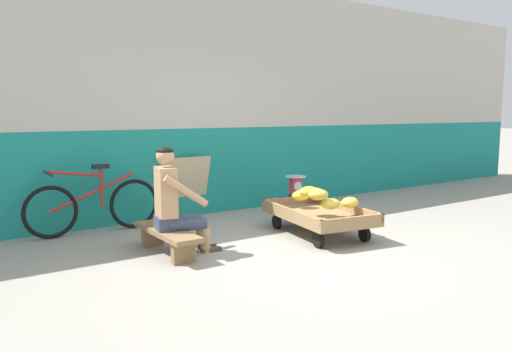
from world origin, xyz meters
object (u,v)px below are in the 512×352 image
Objects in this scene: sign_board at (185,187)px; low_bench at (167,236)px; vendor_seated at (174,201)px; plastic_crate at (295,206)px; bicycle_near_left at (94,205)px; banana_cart at (318,216)px; weighing_scale at (296,186)px; shopping_bag at (314,213)px.

low_bench is at bearing -122.62° from sign_board.
vendor_seated reaches higher than low_bench.
bicycle_near_left reaches higher than plastic_crate.
vendor_seated reaches higher than banana_cart.
bicycle_near_left reaches higher than weighing_scale.
sign_board reaches higher than banana_cart.
sign_board is (-1.30, 0.88, 0.28)m from plastic_crate.
low_bench is 3.06× the size of plastic_crate.
low_bench is at bearing -172.24° from shopping_bag.
sign_board is at bearing 57.38° from low_bench.
weighing_scale is at bearing 17.88° from vendor_seated.
shopping_bag is (2.70, -1.04, -0.23)m from bicycle_near_left.
banana_cart is at bearing -8.37° from vendor_seated.
bicycle_near_left is at bearing 104.62° from low_bench.
weighing_scale is at bearing 16.88° from low_bench.
plastic_crate is at bearing 90.00° from weighing_scale.
vendor_seated is 2.38m from plastic_crate.
plastic_crate is at bearing -13.81° from bicycle_near_left.
bicycle_near_left is (-0.44, 1.38, -0.21)m from vendor_seated.
bicycle_near_left is 6.92× the size of shopping_bag.
banana_cart is at bearing -36.29° from bicycle_near_left.
vendor_seated is 1.86m from sign_board.
vendor_seated reaches higher than shopping_bag.
shopping_bag is (2.34, 0.32, -0.08)m from low_bench.
weighing_scale reaches higher than banana_cart.
vendor_seated reaches higher than plastic_crate.
sign_board is at bearing 136.37° from shopping_bag.
sign_board is at bearing 114.92° from banana_cart.
plastic_crate is at bearing -34.05° from sign_board.
plastic_crate is 0.30m from weighing_scale.
vendor_seated is at bearing -120.10° from sign_board.
low_bench is 2.42m from plastic_crate.
weighing_scale is 1.25× the size of shopping_bag.
bicycle_near_left is at bearing 143.71° from banana_cart.
vendor_seated is at bearing -171.53° from shopping_bag.
banana_cart is 0.77m from shopping_bag.
weighing_scale is (0.44, 0.98, 0.21)m from banana_cart.
plastic_crate is 2.76m from bicycle_near_left.
bicycle_near_left is (-2.67, 0.66, 0.20)m from plastic_crate.
vendor_seated is 0.69× the size of bicycle_near_left.
low_bench is 2.37m from shopping_bag.
bicycle_near_left is at bearing -170.73° from sign_board.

